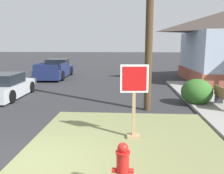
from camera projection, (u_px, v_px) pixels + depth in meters
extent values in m
plane|color=#2B2B2D|center=(29.00, 170.00, 5.15)|extent=(160.00, 160.00, 0.00)
cube|color=olive|center=(127.00, 146.00, 6.28)|extent=(5.31, 5.89, 0.08)
cube|color=gray|center=(222.00, 110.00, 9.67)|extent=(2.20, 14.84, 0.12)
cylinder|color=red|center=(123.00, 172.00, 4.09)|extent=(0.22, 0.22, 0.72)
cylinder|color=red|center=(123.00, 152.00, 4.02)|extent=(0.25, 0.25, 0.03)
sphere|color=red|center=(123.00, 148.00, 4.01)|extent=(0.19, 0.19, 0.19)
cube|color=red|center=(123.00, 144.00, 4.00)|extent=(0.04, 0.04, 0.04)
cylinder|color=red|center=(114.00, 170.00, 4.09)|extent=(0.08, 0.09, 0.09)
cylinder|color=red|center=(131.00, 171.00, 4.07)|extent=(0.08, 0.09, 0.09)
cube|color=#A3845B|center=(134.00, 103.00, 6.60)|extent=(0.10, 0.10, 2.02)
cube|color=#A3845B|center=(133.00, 136.00, 6.77)|extent=(0.38, 0.31, 0.08)
cube|color=white|center=(134.00, 79.00, 6.43)|extent=(0.77, 0.07, 0.77)
cube|color=red|center=(135.00, 79.00, 6.41)|extent=(0.66, 0.06, 0.66)
cylinder|color=black|center=(73.00, 129.00, 7.62)|extent=(0.70, 0.70, 0.02)
cube|color=#ADB2B7|center=(7.00, 89.00, 12.25)|extent=(1.85, 4.10, 0.64)
cube|color=black|center=(4.00, 79.00, 11.95)|extent=(1.54, 1.91, 0.56)
cylinder|color=black|center=(3.00, 87.00, 13.53)|extent=(0.24, 0.63, 0.62)
cylinder|color=black|center=(31.00, 87.00, 13.47)|extent=(0.24, 0.63, 0.62)
cylinder|color=black|center=(11.00, 97.00, 11.01)|extent=(0.24, 0.63, 0.62)
sphere|color=white|center=(14.00, 82.00, 14.20)|extent=(0.14, 0.14, 0.14)
sphere|color=white|center=(31.00, 82.00, 14.16)|extent=(0.14, 0.14, 0.14)
cube|color=#19234C|center=(55.00, 72.00, 19.45)|extent=(2.17, 5.60, 0.68)
cube|color=black|center=(58.00, 63.00, 20.10)|extent=(1.77, 1.50, 0.68)
cube|color=#19234C|center=(40.00, 66.00, 18.42)|extent=(0.19, 2.32, 0.44)
cube|color=#19234C|center=(64.00, 66.00, 18.37)|extent=(0.19, 2.32, 0.44)
cube|color=#19234C|center=(45.00, 68.00, 16.68)|extent=(1.76, 0.17, 0.44)
cylinder|color=black|center=(50.00, 71.00, 21.12)|extent=(0.29, 0.77, 0.76)
cylinder|color=black|center=(71.00, 71.00, 21.08)|extent=(0.29, 0.77, 0.76)
cylinder|color=black|center=(38.00, 76.00, 17.86)|extent=(0.29, 0.77, 0.76)
cylinder|color=black|center=(62.00, 76.00, 17.81)|extent=(0.29, 0.77, 0.76)
cube|color=brown|center=(221.00, 92.00, 9.76)|extent=(0.09, 1.54, 0.38)
cube|color=#2D2D33|center=(219.00, 99.00, 10.51)|extent=(0.36, 0.07, 0.41)
ellipsoid|color=#306125|center=(197.00, 92.00, 10.64)|extent=(1.38, 1.38, 1.18)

